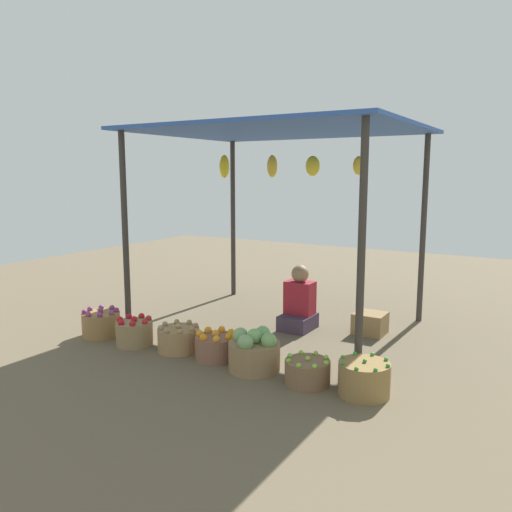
% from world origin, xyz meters
% --- Properties ---
extents(ground_plane, '(14.00, 14.00, 0.00)m').
position_xyz_m(ground_plane, '(0.00, 0.00, 0.00)').
color(ground_plane, brown).
extents(market_stall_structure, '(3.13, 2.55, 2.37)m').
position_xyz_m(market_stall_structure, '(0.00, 0.01, 2.19)').
color(market_stall_structure, '#38332D').
rests_on(market_stall_structure, ground).
extents(vendor_person, '(0.36, 0.44, 0.78)m').
position_xyz_m(vendor_person, '(0.26, 0.03, 0.30)').
color(vendor_person, '#3F3144').
rests_on(vendor_person, ground).
extents(basket_purple_onions, '(0.43, 0.43, 0.33)m').
position_xyz_m(basket_purple_onions, '(-1.58, -1.40, 0.14)').
color(basket_purple_onions, olive).
rests_on(basket_purple_onions, ground).
extents(basket_red_apples, '(0.40, 0.40, 0.32)m').
position_xyz_m(basket_red_apples, '(-1.02, -1.44, 0.14)').
color(basket_red_apples, '#937A51').
rests_on(basket_red_apples, ground).
extents(basket_potatoes, '(0.44, 0.44, 0.30)m').
position_xyz_m(basket_potatoes, '(-0.49, -1.33, 0.13)').
color(basket_potatoes, '#A27D4F').
rests_on(basket_potatoes, ground).
extents(basket_oranges, '(0.42, 0.42, 0.30)m').
position_xyz_m(basket_oranges, '(-0.01, -1.33, 0.13)').
color(basket_oranges, '#895D47').
rests_on(basket_oranges, ground).
extents(basket_cabbages, '(0.49, 0.49, 0.41)m').
position_xyz_m(basket_cabbages, '(0.48, -1.39, 0.17)').
color(basket_cabbages, '#90724C').
rests_on(basket_cabbages, ground).
extents(basket_limes, '(0.41, 0.41, 0.26)m').
position_xyz_m(basket_limes, '(1.06, -1.43, 0.11)').
color(basket_limes, brown).
rests_on(basket_limes, ground).
extents(basket_green_chilies, '(0.44, 0.44, 0.32)m').
position_xyz_m(basket_green_chilies, '(1.57, -1.39, 0.14)').
color(basket_green_chilies, olive).
rests_on(basket_green_chilies, ground).
extents(wooden_crate_near_vendor, '(0.35, 0.34, 0.25)m').
position_xyz_m(wooden_crate_near_vendor, '(1.06, 0.28, 0.12)').
color(wooden_crate_near_vendor, olive).
rests_on(wooden_crate_near_vendor, ground).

